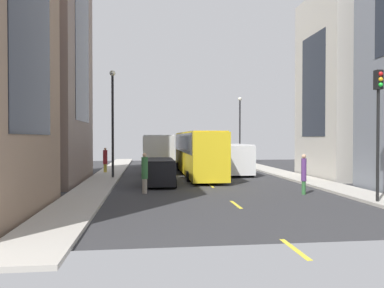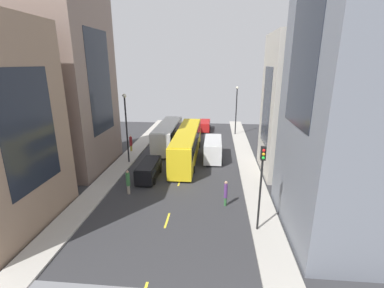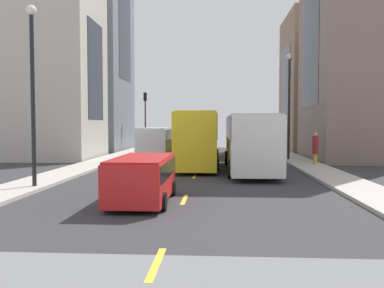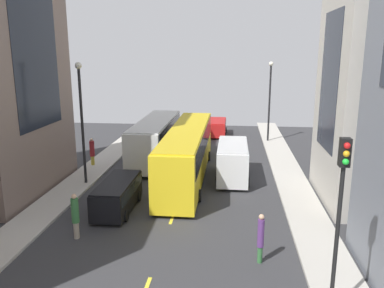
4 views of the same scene
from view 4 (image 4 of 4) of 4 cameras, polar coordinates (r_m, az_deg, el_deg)
ground_plane at (r=28.36m, az=-0.65°, el=-4.82°), size 40.86×40.86×0.00m
sidewalk_west at (r=30.03m, az=-14.69°, el=-4.07°), size 2.23×44.00×0.15m
sidewalk_east at (r=28.47m, az=14.20°, el=-5.01°), size 2.23×44.00×0.15m
lane_stripe_2 at (r=21.87m, az=-2.80°, el=-10.50°), size 0.16×2.00×0.01m
lane_stripe_3 at (r=28.35m, az=-0.65°, el=-4.81°), size 0.16×2.00×0.01m
lane_stripe_4 at (r=35.04m, az=0.67°, el=-1.25°), size 0.16×2.00×0.01m
lane_stripe_5 at (r=41.82m, az=1.57°, el=1.16°), size 0.16×2.00×0.01m
lane_stripe_6 at (r=48.67m, az=2.21°, el=2.89°), size 0.16×2.00×0.01m
city_bus_white at (r=32.54m, az=-5.31°, el=1.17°), size 2.80×11.12×3.35m
streetcar_yellow at (r=27.71m, az=-0.66°, el=-0.68°), size 2.70×14.82×3.59m
delivery_van_white at (r=27.58m, az=5.96°, el=-2.13°), size 2.25×5.52×2.58m
car_red_0 at (r=42.11m, az=3.63°, el=2.57°), size 2.09×4.59×1.65m
car_black_1 at (r=22.73m, az=-10.82°, el=-7.05°), size 1.91×4.74×1.72m
pedestrian_crossing_near at (r=17.24m, az=9.99°, el=-13.18°), size 0.28×0.28×2.22m
pedestrian_walking_far at (r=19.83m, az=-16.67°, el=-9.89°), size 0.36×0.36×2.28m
pedestrian_waiting_curb at (r=31.49m, az=-14.37°, el=-1.00°), size 0.38×0.38×2.13m
traffic_light_near_corner at (r=13.29m, az=20.91°, el=-7.17°), size 0.32×0.44×6.13m
streetlamp_near at (r=39.12m, az=11.29°, el=7.24°), size 0.44×0.44×7.76m
streetlamp_far at (r=26.57m, az=-15.85°, el=4.52°), size 0.44×0.44×8.04m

